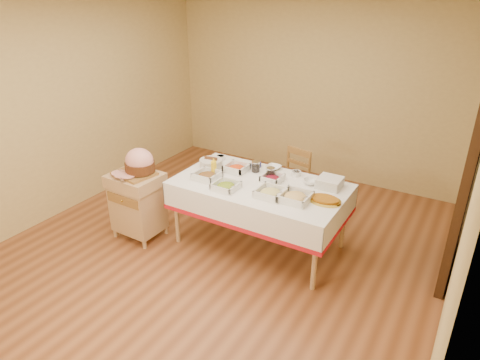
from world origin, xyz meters
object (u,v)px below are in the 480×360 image
at_px(dining_table, 260,197).
at_px(mustard_bottle, 214,167).
at_px(preserve_jar_left, 256,167).
at_px(brass_platter, 325,200).
at_px(butcher_cart, 138,202).
at_px(dining_chair, 291,183).
at_px(bread_basket, 211,163).
at_px(preserve_jar_right, 271,173).
at_px(plate_stack, 330,183).
at_px(ham_on_board, 139,164).

xyz_separation_m(dining_table, mustard_bottle, (-0.55, -0.05, 0.25)).
xyz_separation_m(preserve_jar_left, brass_platter, (0.93, -0.30, -0.04)).
height_order(butcher_cart, dining_chair, dining_chair).
distance_m(bread_basket, brass_platter, 1.44).
bearing_deg(preserve_jar_right, plate_stack, 9.62).
relative_size(bread_basket, brass_platter, 0.81).
xyz_separation_m(plate_stack, brass_platter, (0.08, -0.34, -0.03)).
bearing_deg(butcher_cart, ham_on_board, 38.04).
xyz_separation_m(ham_on_board, plate_stack, (1.90, 0.80, -0.09)).
relative_size(dining_chair, mustard_bottle, 4.39).
bearing_deg(bread_basket, preserve_jar_left, 16.75).
xyz_separation_m(dining_chair, preserve_jar_left, (-0.20, -0.57, 0.37)).
bearing_deg(dining_chair, preserve_jar_left, -109.54).
distance_m(ham_on_board, plate_stack, 2.06).
distance_m(preserve_jar_right, plate_stack, 0.64).
bearing_deg(ham_on_board, plate_stack, 22.79).
bearing_deg(plate_stack, mustard_bottle, -163.95).
distance_m(dining_chair, plate_stack, 0.92).
bearing_deg(preserve_jar_left, ham_on_board, -144.11).
bearing_deg(preserve_jar_left, mustard_bottle, -139.56).
height_order(dining_chair, bread_basket, bread_basket).
distance_m(mustard_bottle, brass_platter, 1.29).
bearing_deg(mustard_bottle, preserve_jar_right, 22.60).
bearing_deg(brass_platter, mustard_bottle, -179.59).
xyz_separation_m(preserve_jar_right, brass_platter, (0.71, -0.23, -0.03)).
bearing_deg(dining_table, ham_on_board, -157.95).
xyz_separation_m(dining_table, preserve_jar_left, (-0.19, 0.25, 0.22)).
bearing_deg(mustard_bottle, bread_basket, 132.81).
bearing_deg(bread_basket, mustard_bottle, -47.19).
bearing_deg(plate_stack, bread_basket, -171.87).
bearing_deg(dining_table, bread_basket, 171.60).
height_order(dining_chair, brass_platter, dining_chair).
bearing_deg(preserve_jar_right, mustard_bottle, -157.40).
bearing_deg(preserve_jar_right, brass_platter, -18.16).
xyz_separation_m(dining_table, brass_platter, (0.74, -0.04, 0.18)).
distance_m(dining_table, preserve_jar_left, 0.39).
bearing_deg(dining_table, preserve_jar_left, 127.10).
bearing_deg(butcher_cart, dining_table, 22.71).
bearing_deg(butcher_cart, brass_platter, 13.72).
bearing_deg(brass_platter, preserve_jar_left, 162.28).
bearing_deg(mustard_bottle, butcher_cart, -146.42).
distance_m(dining_chair, brass_platter, 1.18).
bearing_deg(preserve_jar_left, plate_stack, 2.85).
relative_size(dining_chair, preserve_jar_left, 7.01).
distance_m(dining_chair, preserve_jar_right, 0.73).
bearing_deg(butcher_cart, mustard_bottle, 33.58).
distance_m(preserve_jar_right, bread_basket, 0.73).
height_order(dining_table, mustard_bottle, mustard_bottle).
bearing_deg(preserve_jar_left, preserve_jar_right, -16.31).
xyz_separation_m(dining_chair, brass_platter, (0.73, -0.86, 0.34)).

